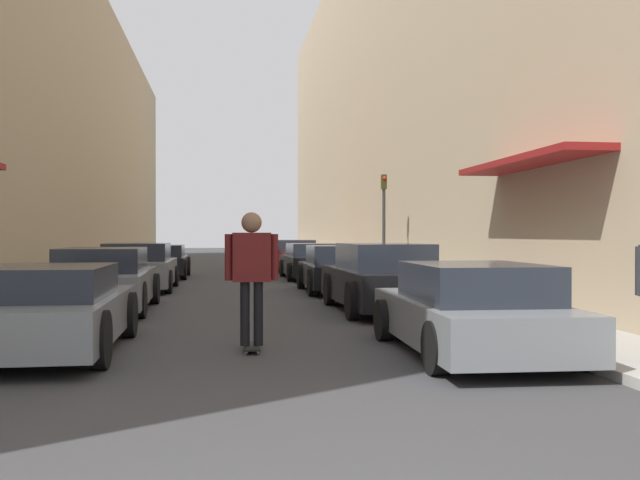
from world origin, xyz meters
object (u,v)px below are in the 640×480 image
object	(u,v)px
parked_car_right_5	(284,253)
skateboarder	(252,265)
parked_car_left_1	(104,280)
parked_car_left_2	(138,268)
parked_car_left_0	(44,310)
traffic_light	(384,215)
parked_car_left_3	(162,261)
parked_car_right_0	(471,311)
parked_car_right_3	(311,262)
parked_car_right_4	(294,256)
parked_car_right_1	(382,279)
parked_car_right_2	(338,269)

from	to	relation	value
parked_car_right_5	skateboarder	distance (m)	27.16
parked_car_left_1	parked_car_left_2	bearing A→B (deg)	89.54
parked_car_left_0	traffic_light	xyz separation A→B (m)	(7.35, 12.02, 1.61)
parked_car_left_3	parked_car_right_0	world-z (taller)	parked_car_right_0
parked_car_right_3	parked_car_right_0	bearing A→B (deg)	-89.64
parked_car_right_3	traffic_light	xyz separation A→B (m)	(1.89, -3.18, 1.58)
parked_car_left_2	traffic_light	xyz separation A→B (m)	(7.36, 1.30, 1.55)
parked_car_right_4	parked_car_right_1	bearing A→B (deg)	-89.47
skateboarder	traffic_light	size ratio (longest dim) A/B	0.56
parked_car_left_1	parked_car_left_2	size ratio (longest dim) A/B	1.06
parked_car_left_3	parked_car_right_2	distance (m)	8.88
parked_car_right_0	parked_car_right_4	world-z (taller)	parked_car_right_4
parked_car_left_3	parked_car_left_1	bearing A→B (deg)	-91.10
parked_car_right_2	traffic_light	xyz separation A→B (m)	(1.89, 2.67, 1.57)
parked_car_left_2	parked_car_left_1	bearing A→B (deg)	-90.46
parked_car_right_4	skateboarder	distance (m)	21.16
skateboarder	parked_car_right_2	bearing A→B (deg)	73.99
parked_car_right_0	parked_car_right_5	size ratio (longest dim) A/B	0.89
parked_car_right_0	parked_car_right_3	bearing A→B (deg)	90.36
parked_car_right_2	parked_car_right_4	distance (m)	11.47
parked_car_left_1	parked_car_right_0	xyz separation A→B (m)	(5.62, -6.03, -0.06)
parked_car_right_1	traffic_light	distance (m)	8.00
parked_car_left_0	traffic_light	distance (m)	14.18
parked_car_right_5	skateboarder	bearing A→B (deg)	-95.78
parked_car_left_0	parked_car_right_3	bearing A→B (deg)	70.25
parked_car_right_3	traffic_light	bearing A→B (deg)	-59.26
parked_car_left_1	parked_car_right_2	bearing A→B (deg)	37.17
parked_car_left_0	parked_car_left_3	distance (m)	16.49
parked_car_left_1	parked_car_right_1	distance (m)	5.66
parked_car_right_0	parked_car_right_2	world-z (taller)	parked_car_right_2
parked_car_left_1	skateboarder	distance (m)	6.04
parked_car_left_3	parked_car_right_3	xyz separation A→B (m)	(5.30, -1.28, 0.02)
parked_car_left_2	parked_car_right_0	world-z (taller)	parked_car_left_2
skateboarder	parked_car_right_1	bearing A→B (deg)	58.16
parked_car_left_3	parked_car_right_2	xyz separation A→B (m)	(5.30, -7.13, 0.03)
traffic_light	parked_car_right_2	bearing A→B (deg)	-125.32
parked_car_right_4	parked_car_right_0	bearing A→B (deg)	-89.57
parked_car_left_0	parked_car_left_1	size ratio (longest dim) A/B	0.93
parked_car_right_1	parked_car_left_3	bearing A→B (deg)	113.98
parked_car_left_2	traffic_light	world-z (taller)	traffic_light
parked_car_left_2	parked_car_right_5	size ratio (longest dim) A/B	0.91
parked_car_left_1	parked_car_right_0	world-z (taller)	parked_car_left_1
parked_car_left_1	parked_car_left_2	world-z (taller)	parked_car_left_2
parked_car_left_2	parked_car_right_3	size ratio (longest dim) A/B	0.93
traffic_light	skateboarder	bearing A→B (deg)	-110.77
parked_car_right_0	parked_car_right_3	distance (m)	16.06
parked_car_left_0	skateboarder	bearing A→B (deg)	-3.43
parked_car_right_1	traffic_light	size ratio (longest dim) A/B	1.38
parked_car_right_0	skateboarder	distance (m)	2.97
parked_car_left_0	parked_car_right_3	size ratio (longest dim) A/B	0.91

